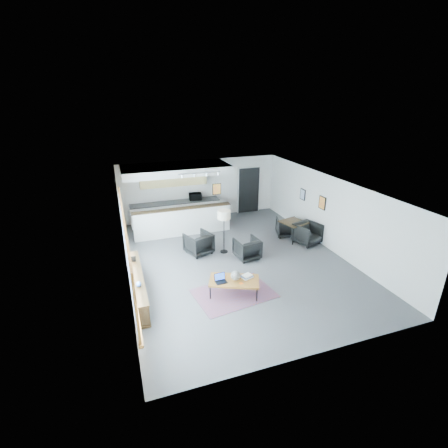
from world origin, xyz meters
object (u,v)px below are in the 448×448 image
object	(u,v)px
microwave	(195,196)
dining_table	(293,223)
dining_chair_far	(286,228)
dining_chair_near	(307,234)
laptop	(220,279)
coffee_table	(234,281)
floor_lamp	(224,216)
book_stack	(247,276)
armchair_left	(199,242)
ceramic_pot	(236,276)
armchair_right	(247,248)

from	to	relation	value
microwave	dining_table	bearing A→B (deg)	-39.71
dining_chair_far	dining_chair_near	bearing A→B (deg)	131.93
dining_chair_far	laptop	bearing A→B (deg)	57.73
coffee_table	floor_lamp	xyz separation A→B (m)	(0.58, 2.53, 0.95)
dining_table	dining_chair_far	world-z (taller)	dining_table
book_stack	microwave	bearing A→B (deg)	89.53
laptop	armchair_left	distance (m)	2.70
armchair_left	microwave	distance (m)	3.34
floor_lamp	ceramic_pot	bearing A→B (deg)	-101.97
laptop	armchair_right	xyz separation A→B (m)	(1.55, 1.81, -0.12)
armchair_right	floor_lamp	world-z (taller)	floor_lamp
dining_table	microwave	world-z (taller)	microwave
armchair_left	armchair_right	size ratio (longest dim) A/B	1.07
armchair_right	dining_chair_far	distance (m)	2.52
book_stack	dining_chair_near	distance (m)	4.04
book_stack	microwave	distance (m)	5.98
dining_chair_near	microwave	distance (m)	5.05
coffee_table	ceramic_pot	size ratio (longest dim) A/B	5.82
armchair_right	dining_chair_near	size ratio (longest dim) A/B	1.06
floor_lamp	dining_table	world-z (taller)	floor_lamp
dining_chair_far	microwave	bearing A→B (deg)	-25.37
floor_lamp	dining_chair_near	world-z (taller)	floor_lamp
dining_chair_near	ceramic_pot	bearing A→B (deg)	-166.13
book_stack	dining_chair_near	world-z (taller)	dining_chair_near
coffee_table	dining_table	bearing A→B (deg)	62.07
dining_table	dining_chair_near	distance (m)	0.67
ceramic_pot	armchair_right	xyz separation A→B (m)	(1.13, 1.87, -0.19)
ceramic_pot	armchair_left	xyz separation A→B (m)	(-0.32, 2.75, -0.16)
laptop	book_stack	world-z (taller)	laptop
dining_table	dining_chair_near	xyz separation A→B (m)	(0.31, -0.52, -0.28)
armchair_left	floor_lamp	size ratio (longest dim) A/B	0.53
laptop	ceramic_pot	xyz separation A→B (m)	(0.42, -0.06, 0.07)
ceramic_pot	dining_table	xyz separation A→B (m)	(3.40, 2.74, 0.07)
laptop	dining_chair_near	size ratio (longest dim) A/B	0.44
dining_chair_far	book_stack	bearing A→B (deg)	64.71
armchair_right	floor_lamp	bearing A→B (deg)	-54.96
armchair_left	laptop	bearing A→B (deg)	67.88
ceramic_pot	laptop	bearing A→B (deg)	171.61
dining_chair_far	microwave	distance (m)	4.16
armchair_right	laptop	bearing A→B (deg)	42.98
laptop	ceramic_pot	distance (m)	0.43
floor_lamp	laptop	bearing A→B (deg)	-111.11
laptop	book_stack	bearing A→B (deg)	-7.72
ceramic_pot	dining_chair_near	size ratio (longest dim) A/B	0.36
ceramic_pot	floor_lamp	size ratio (longest dim) A/B	0.17
armchair_left	coffee_table	bearing A→B (deg)	75.87
coffee_table	ceramic_pot	bearing A→B (deg)	8.95
laptop	floor_lamp	bearing A→B (deg)	65.40
armchair_right	microwave	bearing A→B (deg)	-86.07
armchair_left	dining_chair_near	distance (m)	4.07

